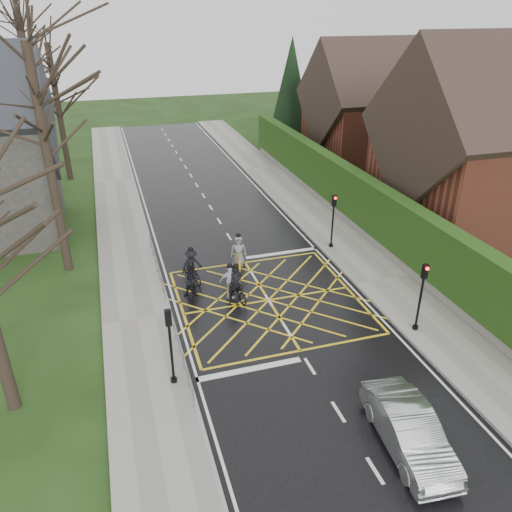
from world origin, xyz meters
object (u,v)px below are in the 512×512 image
cyclist_lead (239,255)px  cyclist_mid (192,268)px  car (409,430)px  cyclist_rear (236,288)px  cyclist_front (230,286)px  cyclist_back (192,284)px

cyclist_lead → cyclist_mid: bearing=-151.1°
car → cyclist_mid: bearing=114.6°
car → cyclist_lead: bearing=102.7°
cyclist_rear → cyclist_front: size_ratio=1.06×
cyclist_rear → cyclist_lead: (0.99, 3.16, 0.05)m
cyclist_mid → car: (4.41, -12.42, 0.03)m
cyclist_front → cyclist_lead: size_ratio=0.93×
cyclist_rear → cyclist_front: 0.30m
cyclist_back → car: bearing=-54.2°
cyclist_front → cyclist_rear: bearing=-13.2°
cyclist_rear → cyclist_lead: cyclist_lead is taller
cyclist_back → car: (4.70, -10.87, 0.02)m
cyclist_lead → cyclist_rear: bearing=-95.5°
cyclist_mid → cyclist_front: 2.61m
cyclist_mid → car: size_ratio=0.47×
cyclist_front → cyclist_lead: cyclist_lead is taller
cyclist_rear → cyclist_mid: bearing=110.8°
cyclist_front → cyclist_lead: bearing=85.2°
cyclist_back → cyclist_front: size_ratio=1.00×
cyclist_lead → cyclist_front: bearing=-100.4°
cyclist_mid → cyclist_lead: (2.63, 0.80, -0.02)m
cyclist_rear → cyclist_lead: bearing=58.5°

